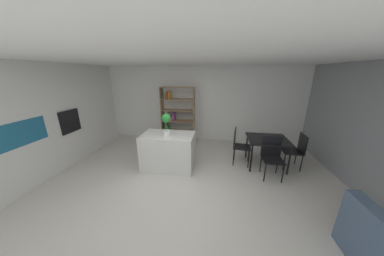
% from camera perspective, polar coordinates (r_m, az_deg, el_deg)
% --- Properties ---
extents(ground_plane, '(10.07, 10.07, 0.00)m').
position_cam_1_polar(ground_plane, '(3.78, -5.50, -20.30)').
color(ground_plane, beige).
extents(ceiling_slab, '(7.31, 6.28, 0.06)m').
position_cam_1_polar(ceiling_slab, '(3.00, -7.06, 22.59)').
color(ceiling_slab, white).
rests_on(ceiling_slab, ground_plane).
extents(back_partition, '(7.31, 0.06, 2.55)m').
position_cam_1_polar(back_partition, '(6.13, 1.28, 7.84)').
color(back_partition, white).
rests_on(back_partition, ground_plane).
extents(tall_cabinet_run_left, '(0.65, 5.67, 2.55)m').
position_cam_1_polar(tall_cabinet_run_left, '(5.09, -44.64, 0.65)').
color(tall_cabinet_run_left, silver).
rests_on(tall_cabinet_run_left, ground_plane).
extents(cabinet_niche_splashback, '(0.01, 0.95, 0.48)m').
position_cam_1_polar(cabinet_niche_splashback, '(4.69, -44.53, -1.28)').
color(cabinet_niche_splashback, '#1E6084').
rests_on(cabinet_niche_splashback, ground_plane).
extents(built_in_oven, '(0.06, 0.57, 0.57)m').
position_cam_1_polar(built_in_oven, '(5.39, -35.22, 1.86)').
color(built_in_oven, black).
rests_on(built_in_oven, ground_plane).
extents(kitchen_island, '(1.28, 0.78, 0.88)m').
position_cam_1_polar(kitchen_island, '(4.45, -7.74, -7.48)').
color(kitchen_island, silver).
rests_on(kitchen_island, ground_plane).
extents(potted_plant_on_island, '(0.21, 0.21, 0.54)m').
position_cam_1_polar(potted_plant_on_island, '(4.10, -8.39, 1.70)').
color(potted_plant_on_island, white).
rests_on(potted_plant_on_island, kitchen_island).
extents(open_bookshelf, '(1.11, 0.37, 1.89)m').
position_cam_1_polar(open_bookshelf, '(5.94, -5.46, 3.85)').
color(open_bookshelf, '#997551').
rests_on(open_bookshelf, ground_plane).
extents(dining_table, '(0.98, 0.88, 0.75)m').
position_cam_1_polar(dining_table, '(4.78, 23.59, -4.14)').
color(dining_table, black).
rests_on(dining_table, ground_plane).
extents(dining_chair_island_side, '(0.49, 0.47, 0.94)m').
position_cam_1_polar(dining_chair_island_side, '(4.69, 15.05, -4.94)').
color(dining_chair_island_side, black).
rests_on(dining_chair_island_side, ground_plane).
extents(dining_chair_window_side, '(0.47, 0.46, 0.90)m').
position_cam_1_polar(dining_chair_window_side, '(5.06, 31.22, -5.75)').
color(dining_chair_window_side, black).
rests_on(dining_chair_window_side, ground_plane).
extents(dining_chair_near, '(0.44, 0.46, 0.93)m').
position_cam_1_polar(dining_chair_near, '(4.42, 24.80, -7.73)').
color(dining_chair_near, black).
rests_on(dining_chair_near, ground_plane).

